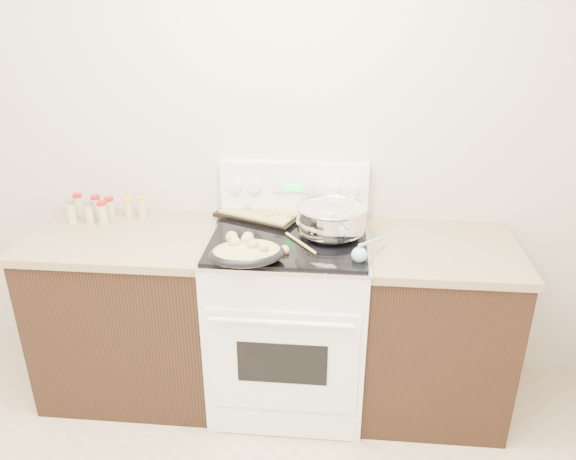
# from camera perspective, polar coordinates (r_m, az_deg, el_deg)

# --- Properties ---
(room_shell) EXTENTS (4.10, 3.60, 2.75)m
(room_shell) POSITION_cam_1_polar(r_m,az_deg,el_deg) (1.22, -22.97, 4.45)
(room_shell) COLOR beige
(room_shell) RESTS_ON ground
(counter_left) EXTENTS (0.93, 0.67, 0.92)m
(counter_left) POSITION_cam_1_polar(r_m,az_deg,el_deg) (3.11, -15.44, -8.02)
(counter_left) COLOR black
(counter_left) RESTS_ON ground
(counter_right) EXTENTS (0.73, 0.67, 0.92)m
(counter_right) POSITION_cam_1_polar(r_m,az_deg,el_deg) (2.97, 14.46, -9.57)
(counter_right) COLOR black
(counter_right) RESTS_ON ground
(kitchen_range) EXTENTS (0.78, 0.73, 1.22)m
(kitchen_range) POSITION_cam_1_polar(r_m,az_deg,el_deg) (2.92, 0.10, -8.72)
(kitchen_range) COLOR white
(kitchen_range) RESTS_ON ground
(mixing_bowl) EXTENTS (0.45, 0.45, 0.20)m
(mixing_bowl) POSITION_cam_1_polar(r_m,az_deg,el_deg) (2.69, 4.42, 1.03)
(mixing_bowl) COLOR silver
(mixing_bowl) RESTS_ON kitchen_range
(roasting_pan) EXTENTS (0.38, 0.31, 0.11)m
(roasting_pan) POSITION_cam_1_polar(r_m,az_deg,el_deg) (2.45, -4.24, -2.21)
(roasting_pan) COLOR black
(roasting_pan) RESTS_ON kitchen_range
(baking_sheet) EXTENTS (0.51, 0.44, 0.06)m
(baking_sheet) POSITION_cam_1_polar(r_m,az_deg,el_deg) (2.94, -2.54, 1.89)
(baking_sheet) COLOR black
(baking_sheet) RESTS_ON kitchen_range
(wooden_spoon) EXTENTS (0.17, 0.21, 0.04)m
(wooden_spoon) POSITION_cam_1_polar(r_m,az_deg,el_deg) (2.56, 0.26, -1.77)
(wooden_spoon) COLOR tan
(wooden_spoon) RESTS_ON kitchen_range
(blue_ladle) EXTENTS (0.16, 0.23, 0.09)m
(blue_ladle) POSITION_cam_1_polar(r_m,az_deg,el_deg) (2.49, 7.44, -2.32)
(blue_ladle) COLOR #83B2C4
(blue_ladle) RESTS_ON kitchen_range
(spice_jars) EXTENTS (0.39, 0.15, 0.13)m
(spice_jars) POSITION_cam_1_polar(r_m,az_deg,el_deg) (3.08, -18.47, 2.06)
(spice_jars) COLOR #BFB28C
(spice_jars) RESTS_ON counter_left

